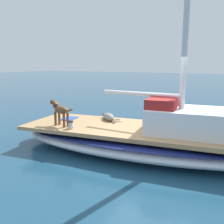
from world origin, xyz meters
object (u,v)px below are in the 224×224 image
at_px(sailboat_main, 145,140).
at_px(dog_brown, 60,110).
at_px(deck_winch, 70,125).
at_px(coiled_rope, 117,120).
at_px(deck_towel, 69,118).
at_px(dog_grey, 108,117).

relative_size(sailboat_main, dog_brown, 8.05).
relative_size(deck_winch, coiled_rope, 0.65).
distance_m(dog_brown, deck_towel, 0.93).
relative_size(sailboat_main, dog_grey, 9.54).
height_order(sailboat_main, dog_brown, dog_brown).
bearing_deg(dog_grey, sailboat_main, 73.89).
bearing_deg(dog_grey, coiled_rope, 94.25).
height_order(sailboat_main, coiled_rope, coiled_rope).
height_order(coiled_rope, deck_towel, coiled_rope).
distance_m(coiled_rope, deck_towel, 1.51).
height_order(sailboat_main, deck_winch, deck_winch).
bearing_deg(coiled_rope, dog_brown, -41.20).
bearing_deg(sailboat_main, deck_winch, -60.01).
bearing_deg(deck_winch, sailboat_main, 119.99).
relative_size(dog_grey, coiled_rope, 2.44).
height_order(dog_brown, dog_grey, dog_brown).
relative_size(sailboat_main, coiled_rope, 23.23).
relative_size(coiled_rope, deck_towel, 0.58).
distance_m(sailboat_main, dog_brown, 2.43).
bearing_deg(sailboat_main, dog_brown, -68.82).
bearing_deg(coiled_rope, dog_grey, -85.75).
bearing_deg(sailboat_main, deck_towel, -88.42).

